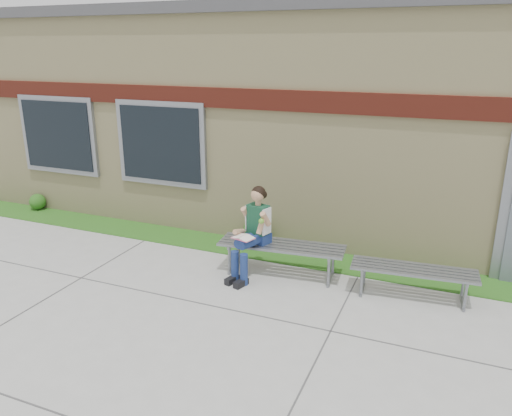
% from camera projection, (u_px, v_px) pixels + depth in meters
% --- Properties ---
extents(ground, '(80.00, 80.00, 0.00)m').
position_uv_depth(ground, '(243.00, 335.00, 6.28)').
color(ground, '#9E9E99').
rests_on(ground, ground).
extents(grass_strip, '(16.00, 0.80, 0.02)m').
position_uv_depth(grass_strip, '(305.00, 257.00, 8.56)').
color(grass_strip, '#195115').
rests_on(grass_strip, ground).
extents(school_building, '(16.20, 6.22, 4.20)m').
position_uv_depth(school_building, '(353.00, 111.00, 10.89)').
color(school_building, beige).
rests_on(school_building, ground).
extents(bench_left, '(2.01, 0.74, 0.51)m').
position_uv_depth(bench_left, '(281.00, 251.00, 7.83)').
color(bench_left, slate).
rests_on(bench_left, ground).
extents(bench_right, '(1.78, 0.63, 0.45)m').
position_uv_depth(bench_right, '(413.00, 275.00, 7.11)').
color(bench_right, slate).
rests_on(bench_right, ground).
extents(girl, '(0.55, 0.88, 1.43)m').
position_uv_depth(girl, '(253.00, 230.00, 7.68)').
color(girl, navy).
rests_on(girl, ground).
extents(shrub_west, '(0.35, 0.35, 0.35)m').
position_uv_depth(shrub_west, '(38.00, 202.00, 10.99)').
color(shrub_west, '#195115').
rests_on(shrub_west, grass_strip).
extents(shrub_mid, '(0.49, 0.49, 0.49)m').
position_uv_depth(shrub_mid, '(256.00, 231.00, 9.06)').
color(shrub_mid, '#195115').
rests_on(shrub_mid, grass_strip).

